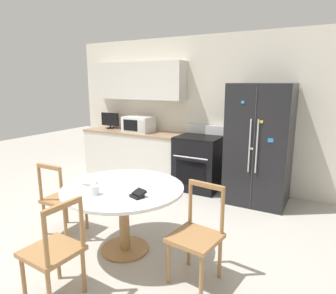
% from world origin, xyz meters
% --- Properties ---
extents(ground_plane, '(14.00, 14.00, 0.00)m').
position_xyz_m(ground_plane, '(0.00, 0.00, 0.00)').
color(ground_plane, '#B2ADA3').
extents(back_wall, '(5.20, 0.44, 2.60)m').
position_xyz_m(back_wall, '(-0.31, 2.59, 1.44)').
color(back_wall, silver).
rests_on(back_wall, ground_plane).
extents(kitchen_counter, '(1.99, 0.64, 0.90)m').
position_xyz_m(kitchen_counter, '(-1.22, 2.29, 0.45)').
color(kitchen_counter, silver).
rests_on(kitchen_counter, ground_plane).
extents(refrigerator, '(0.89, 0.80, 1.80)m').
position_xyz_m(refrigerator, '(1.17, 2.19, 0.90)').
color(refrigerator, black).
rests_on(refrigerator, ground_plane).
extents(oven_range, '(0.73, 0.68, 1.08)m').
position_xyz_m(oven_range, '(0.16, 2.26, 0.47)').
color(oven_range, black).
rests_on(oven_range, ground_plane).
extents(microwave, '(0.53, 0.39, 0.29)m').
position_xyz_m(microwave, '(-1.08, 2.27, 1.04)').
color(microwave, white).
rests_on(microwave, kitchen_counter).
extents(countertop_tv, '(0.40, 0.16, 0.32)m').
position_xyz_m(countertop_tv, '(-1.82, 2.34, 1.07)').
color(countertop_tv, black).
rests_on(countertop_tv, kitchen_counter).
extents(dining_table, '(1.29, 1.29, 0.73)m').
position_xyz_m(dining_table, '(0.23, 0.06, 0.61)').
color(dining_table, white).
rests_on(dining_table, ground_plane).
extents(dining_chair_right, '(0.47, 0.47, 0.90)m').
position_xyz_m(dining_chair_right, '(1.11, -0.02, 0.43)').
color(dining_chair_right, '#9E7042').
rests_on(dining_chair_right, ground_plane).
extents(dining_chair_left, '(0.43, 0.43, 0.90)m').
position_xyz_m(dining_chair_left, '(-0.65, 0.01, 0.43)').
color(dining_chair_left, '#9E7042').
rests_on(dining_chair_left, ground_plane).
extents(dining_chair_near, '(0.45, 0.45, 0.90)m').
position_xyz_m(dining_chair_near, '(0.18, -0.83, 0.43)').
color(dining_chair_near, '#9E7042').
rests_on(dining_chair_near, ground_plane).
extents(candle_glass, '(0.09, 0.09, 0.09)m').
position_xyz_m(candle_glass, '(0.12, -0.26, 0.77)').
color(candle_glass, silver).
rests_on(candle_glass, dining_table).
extents(folded_napkin, '(0.18, 0.08, 0.05)m').
position_xyz_m(folded_napkin, '(-0.11, -0.08, 0.76)').
color(folded_napkin, silver).
rests_on(folded_napkin, dining_table).
extents(wallet, '(0.15, 0.16, 0.07)m').
position_xyz_m(wallet, '(0.54, -0.11, 0.76)').
color(wallet, black).
rests_on(wallet, dining_table).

